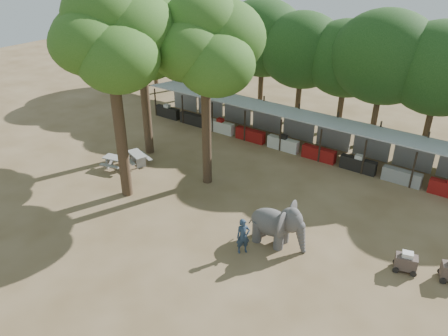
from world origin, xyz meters
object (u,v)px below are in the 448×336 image
Objects in this scene: elephant at (278,224)px; picnic_table_far at (137,157)px; handler at (243,236)px; yard_tree_back at (205,43)px; yard_tree_center at (110,36)px; cart_back at (406,262)px; yard_tree_left at (140,35)px; picnic_table_near at (116,161)px.

elephant is 12.19m from picnic_table_far.
elephant is 1.89m from handler.
yard_tree_back reaches higher than elephant.
yard_tree_center is 10.06× the size of cart_back.
yard_tree_left is 5.92m from yard_tree_center.
picnic_table_near is at bearing -158.52° from yard_tree_back.
handler is 1.56× the size of cart_back.
picnic_table_far is 17.82m from cart_back.
yard_tree_left is 0.92× the size of yard_tree_center.
yard_tree_left is 15.21m from elephant.
yard_tree_back is at bearing 90.48° from handler.
handler is at bearing 1.18° from picnic_table_far.
yard_tree_back is 10.20m from picnic_table_near.
picnic_table_near is (-12.70, 0.86, -0.63)m from elephant.
yard_tree_left is 7.98m from picnic_table_far.
yard_tree_back is (6.00, -1.00, 0.34)m from yard_tree_left.
cart_back is (18.64, -2.53, -7.69)m from yard_tree_left.
yard_tree_center is 9.41m from picnic_table_far.
picnic_table_near is at bearing 167.06° from cart_back.
yard_tree_center reaches higher than yard_tree_back.
yard_tree_back is at bearing 53.14° from yard_tree_center.
picnic_table_near is at bearing -87.94° from yard_tree_left.
yard_tree_back reaches higher than yard_tree_left.
elephant is 1.51× the size of picnic_table_far.
elephant is (9.82, 0.83, -8.04)m from yard_tree_center.
elephant is 6.09m from cart_back.
picnic_table_far is at bearing 111.15° from handler.
yard_tree_left reaches higher than handler.
cart_back is at bearing -10.85° from picnic_table_near.
picnic_table_near is 1.61× the size of cart_back.
elephant is at bearing -17.14° from picnic_table_near.
picnic_table_near is (0.12, -3.31, -7.66)m from yard_tree_left.
handler is (11.81, -5.74, -7.27)m from yard_tree_left.
picnic_table_near is (-2.88, 1.69, -8.67)m from yard_tree_center.
yard_tree_left is at bearing 78.78° from picnic_table_near.
elephant is at bearing 4.84° from yard_tree_center.
cart_back is at bearing -7.72° from yard_tree_left.
cart_back reaches higher than picnic_table_far.
handler is at bearing -25.94° from yard_tree_left.
picnic_table_near is at bearing 117.98° from handler.
picnic_table_near is at bearing 149.65° from yard_tree_center.
elephant is at bearing -24.93° from yard_tree_back.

